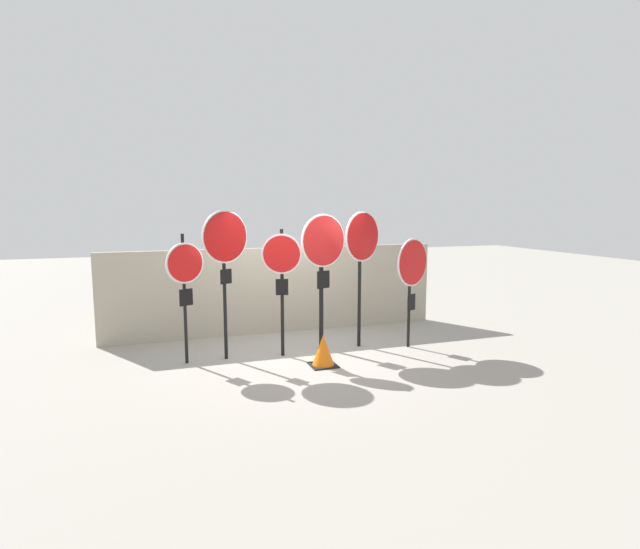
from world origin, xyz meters
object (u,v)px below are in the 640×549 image
object	(u,v)px
stop_sign_3	(323,254)
stop_sign_2	(282,266)
stop_sign_4	(362,246)
stop_sign_5	(412,269)
stop_sign_1	(225,248)
stop_sign_0	(185,273)
traffic_cone_0	(323,350)

from	to	relation	value
stop_sign_3	stop_sign_2	bearing A→B (deg)	176.04
stop_sign_3	stop_sign_4	bearing A→B (deg)	-23.39
stop_sign_4	stop_sign_5	distance (m)	1.00
stop_sign_1	stop_sign_4	bearing A→B (deg)	-25.75
stop_sign_0	stop_sign_4	size ratio (longest dim) A/B	0.86
stop_sign_2	traffic_cone_0	size ratio (longest dim) A/B	4.24
stop_sign_1	stop_sign_4	size ratio (longest dim) A/B	1.01
stop_sign_3	traffic_cone_0	xyz separation A→B (m)	(-0.32, -0.92, -1.50)
stop_sign_1	stop_sign_3	world-z (taller)	stop_sign_1
stop_sign_5	stop_sign_1	bearing A→B (deg)	148.27
traffic_cone_0	stop_sign_5	bearing A→B (deg)	14.77
stop_sign_0	traffic_cone_0	world-z (taller)	stop_sign_0
stop_sign_4	stop_sign_5	xyz separation A→B (m)	(0.85, -0.34, -0.41)
stop_sign_3	stop_sign_4	world-z (taller)	stop_sign_4
stop_sign_2	stop_sign_0	bearing A→B (deg)	-166.84
stop_sign_4	traffic_cone_0	size ratio (longest dim) A/B	4.81
stop_sign_3	stop_sign_0	bearing A→B (deg)	165.02
stop_sign_0	stop_sign_1	distance (m)	0.77
stop_sign_4	traffic_cone_0	distance (m)	2.11
stop_sign_1	stop_sign_4	world-z (taller)	stop_sign_1
stop_sign_1	traffic_cone_0	bearing A→B (deg)	-56.21
stop_sign_0	stop_sign_4	xyz separation A→B (m)	(3.13, 0.01, 0.37)
stop_sign_2	stop_sign_3	world-z (taller)	stop_sign_3
stop_sign_1	stop_sign_2	bearing A→B (deg)	-32.90
stop_sign_1	traffic_cone_0	size ratio (longest dim) A/B	4.86
stop_sign_2	stop_sign_4	size ratio (longest dim) A/B	0.88
stop_sign_2	stop_sign_5	distance (m)	2.40
stop_sign_2	traffic_cone_0	bearing A→B (deg)	-39.00
stop_sign_2	stop_sign_4	xyz separation A→B (m)	(1.54, 0.11, 0.30)
stop_sign_0	stop_sign_3	distance (m)	2.42
stop_sign_5	stop_sign_0	bearing A→B (deg)	149.57
stop_sign_2	stop_sign_5	size ratio (longest dim) A/B	1.09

